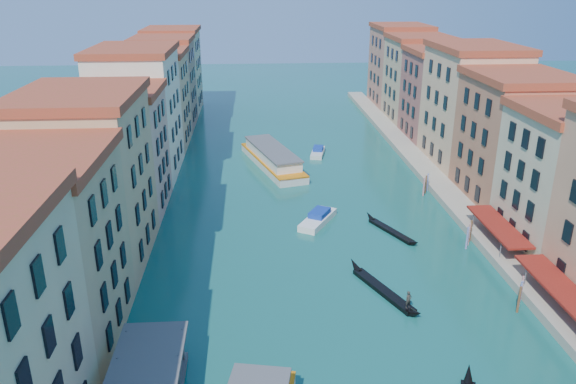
% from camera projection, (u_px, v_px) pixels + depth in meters
% --- Properties ---
extents(left_bank_palazzos, '(12.80, 128.40, 21.00)m').
position_uv_depth(left_bank_palazzos, '(131.00, 126.00, 86.54)').
color(left_bank_palazzos, '#C7B787').
rests_on(left_bank_palazzos, ground).
extents(right_bank_palazzos, '(12.80, 128.40, 21.00)m').
position_uv_depth(right_bank_palazzos, '(484.00, 120.00, 90.37)').
color(right_bank_palazzos, maroon).
rests_on(right_bank_palazzos, ground).
extents(quay, '(4.00, 140.00, 1.00)m').
position_uv_depth(quay, '(430.00, 175.00, 93.17)').
color(quay, '#A9A388').
rests_on(quay, ground).
extents(restaurant_awnings, '(3.20, 44.55, 3.12)m').
position_uv_depth(restaurant_awnings, '(569.00, 295.00, 53.16)').
color(restaurant_awnings, maroon).
rests_on(restaurant_awnings, ground).
extents(mooring_poles_right, '(1.44, 54.24, 3.20)m').
position_uv_depth(mooring_poles_right, '(508.00, 281.00, 58.97)').
color(mooring_poles_right, '#54321D').
rests_on(mooring_poles_right, ground).
extents(vaporetto_far, '(11.09, 22.78, 3.31)m').
position_uv_depth(vaporetto_far, '(272.00, 158.00, 98.73)').
color(vaporetto_far, silver).
rests_on(vaporetto_far, ground).
extents(gondola_fore, '(5.95, 12.08, 2.55)m').
position_uv_depth(gondola_fore, '(383.00, 289.00, 59.19)').
color(gondola_fore, black).
rests_on(gondola_fore, ground).
extents(gondola_far, '(5.42, 10.23, 1.55)m').
position_uv_depth(gondola_far, '(390.00, 230.00, 73.38)').
color(gondola_far, black).
rests_on(gondola_far, ground).
extents(motorboat_mid, '(6.04, 8.04, 1.63)m').
position_uv_depth(motorboat_mid, '(318.00, 218.00, 76.09)').
color(motorboat_mid, white).
rests_on(motorboat_mid, ground).
extents(motorboat_far, '(3.57, 7.10, 1.41)m').
position_uv_depth(motorboat_far, '(318.00, 152.00, 105.48)').
color(motorboat_far, silver).
rests_on(motorboat_far, ground).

